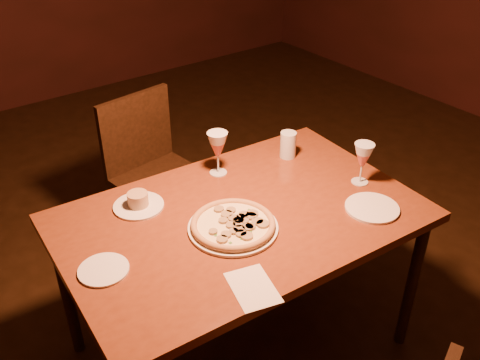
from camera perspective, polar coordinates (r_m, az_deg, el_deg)
floor at (r=2.72m, az=4.95°, el=-16.36°), size 7.00×7.00×0.00m
dining_table at (r=2.20m, az=0.07°, el=-5.07°), size 1.49×1.02×0.77m
chair_far at (r=2.96m, az=-9.17°, el=1.08°), size 0.50×0.50×0.92m
pizza_plate at (r=2.07m, az=-0.75°, el=-4.80°), size 0.35×0.35×0.04m
ramekin_saucer at (r=2.23m, az=-10.80°, el=-2.37°), size 0.21×0.21×0.07m
wine_glass_far at (r=2.37m, az=-2.38°, el=2.86°), size 0.09×0.09×0.20m
wine_glass_right at (r=2.36m, az=12.90°, el=1.72°), size 0.09×0.09×0.19m
water_tumbler at (r=2.53m, az=5.15°, el=3.77°), size 0.08×0.08×0.13m
side_plate_left at (r=1.95m, az=-14.35°, el=-9.26°), size 0.18×0.18×0.01m
side_plate_near at (r=2.25m, az=13.90°, el=-2.91°), size 0.22×0.22×0.01m
menu_card at (r=1.83m, az=1.37°, el=-11.39°), size 0.19×0.23×0.00m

